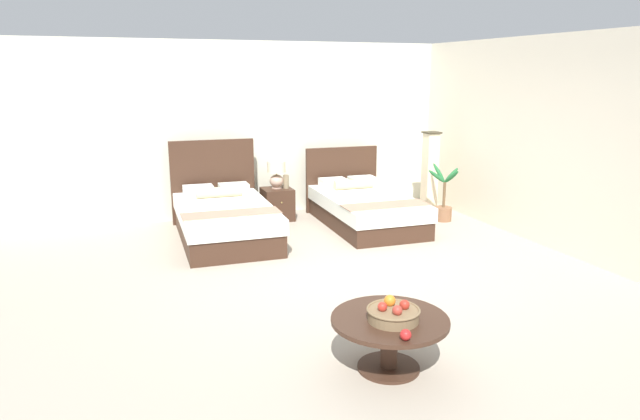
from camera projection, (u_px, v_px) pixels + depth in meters
ground_plane at (351, 276)px, 6.50m from camera, size 9.46×10.13×0.02m
wall_back at (271, 129)px, 9.15m from camera, size 9.46×0.12×2.74m
wall_side_right at (542, 141)px, 7.54m from camera, size 0.12×5.73×2.74m
bed_near_window at (224, 218)px, 7.86m from camera, size 1.33×2.19×1.27m
bed_near_corner at (364, 207)px, 8.59m from camera, size 1.29×2.21×1.06m
nightstand at (277, 204)px, 8.88m from camera, size 0.45×0.47×0.50m
table_lamp at (276, 173)px, 8.78m from camera, size 0.28×0.28×0.42m
vase at (286, 182)px, 8.81m from camera, size 0.09×0.09×0.21m
coffee_table at (390, 331)px, 4.37m from camera, size 0.91×0.91×0.43m
fruit_bowl at (393, 313)px, 4.28m from camera, size 0.41×0.41×0.17m
loose_apple at (406, 335)px, 3.97m from camera, size 0.08×0.08×0.08m
floor_lamp_corner at (430, 173)px, 9.23m from camera, size 0.24×0.24×1.33m
potted_palm at (443, 204)px, 8.82m from camera, size 0.52×0.60×0.89m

